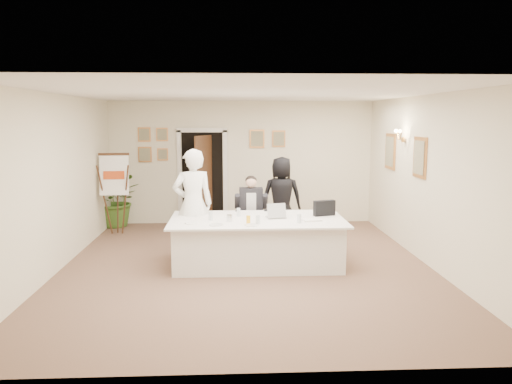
{
  "coord_description": "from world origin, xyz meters",
  "views": [
    {
      "loc": [
        -0.24,
        -7.95,
        2.41
      ],
      "look_at": [
        0.19,
        0.6,
        1.14
      ],
      "focal_mm": 35.0,
      "sensor_mm": 36.0,
      "label": 1
    }
  ],
  "objects_px": {
    "conference_table": "(257,241)",
    "paper_stack": "(311,220)",
    "laptop": "(276,209)",
    "steel_jug": "(229,218)",
    "potted_palm": "(117,199)",
    "seated_man": "(251,212)",
    "flip_chart": "(116,198)",
    "standing_woman": "(282,197)",
    "oj_glass": "(248,220)",
    "standing_man": "(193,204)",
    "laptop_bag": "(324,208)"
  },
  "relations": [
    {
      "from": "potted_palm",
      "to": "oj_glass",
      "type": "bearing_deg",
      "value": -51.17
    },
    {
      "from": "potted_palm",
      "to": "seated_man",
      "type": "bearing_deg",
      "value": -34.83
    },
    {
      "from": "standing_woman",
      "to": "potted_palm",
      "type": "distance_m",
      "value": 3.78
    },
    {
      "from": "paper_stack",
      "to": "steel_jug",
      "type": "distance_m",
      "value": 1.32
    },
    {
      "from": "standing_woman",
      "to": "conference_table",
      "type": "bearing_deg",
      "value": 76.32
    },
    {
      "from": "laptop_bag",
      "to": "oj_glass",
      "type": "height_order",
      "value": "laptop_bag"
    },
    {
      "from": "potted_palm",
      "to": "laptop",
      "type": "bearing_deg",
      "value": -42.47
    },
    {
      "from": "potted_palm",
      "to": "oj_glass",
      "type": "xyz_separation_m",
      "value": [
        2.82,
        -3.51,
        0.23
      ]
    },
    {
      "from": "oj_glass",
      "to": "laptop_bag",
      "type": "bearing_deg",
      "value": 24.74
    },
    {
      "from": "conference_table",
      "to": "laptop_bag",
      "type": "distance_m",
      "value": 1.27
    },
    {
      "from": "steel_jug",
      "to": "oj_glass",
      "type": "bearing_deg",
      "value": -32.36
    },
    {
      "from": "seated_man",
      "to": "flip_chart",
      "type": "distance_m",
      "value": 3.02
    },
    {
      "from": "flip_chart",
      "to": "potted_palm",
      "type": "bearing_deg",
      "value": 101.09
    },
    {
      "from": "conference_table",
      "to": "paper_stack",
      "type": "xyz_separation_m",
      "value": [
        0.86,
        -0.22,
        0.4
      ]
    },
    {
      "from": "standing_woman",
      "to": "laptop",
      "type": "relative_size",
      "value": 4.87
    },
    {
      "from": "standing_woman",
      "to": "seated_man",
      "type": "bearing_deg",
      "value": 55.61
    },
    {
      "from": "potted_palm",
      "to": "paper_stack",
      "type": "height_order",
      "value": "potted_palm"
    },
    {
      "from": "seated_man",
      "to": "paper_stack",
      "type": "distance_m",
      "value": 1.59
    },
    {
      "from": "conference_table",
      "to": "laptop",
      "type": "relative_size",
      "value": 8.41
    },
    {
      "from": "laptop",
      "to": "paper_stack",
      "type": "bearing_deg",
      "value": -40.38
    },
    {
      "from": "oj_glass",
      "to": "steel_jug",
      "type": "distance_m",
      "value": 0.35
    },
    {
      "from": "flip_chart",
      "to": "standing_woman",
      "type": "height_order",
      "value": "flip_chart"
    },
    {
      "from": "conference_table",
      "to": "steel_jug",
      "type": "distance_m",
      "value": 0.67
    },
    {
      "from": "steel_jug",
      "to": "potted_palm",
      "type": "bearing_deg",
      "value": 127.27
    },
    {
      "from": "potted_palm",
      "to": "laptop",
      "type": "height_order",
      "value": "potted_palm"
    },
    {
      "from": "flip_chart",
      "to": "standing_woman",
      "type": "distance_m",
      "value": 3.44
    },
    {
      "from": "standing_man",
      "to": "laptop_bag",
      "type": "height_order",
      "value": "standing_man"
    },
    {
      "from": "flip_chart",
      "to": "paper_stack",
      "type": "xyz_separation_m",
      "value": [
        3.69,
        -2.51,
        0.01
      ]
    },
    {
      "from": "seated_man",
      "to": "laptop",
      "type": "distance_m",
      "value": 1.08
    },
    {
      "from": "standing_man",
      "to": "standing_woman",
      "type": "bearing_deg",
      "value": -152.63
    },
    {
      "from": "conference_table",
      "to": "laptop",
      "type": "height_order",
      "value": "laptop"
    },
    {
      "from": "potted_palm",
      "to": "steel_jug",
      "type": "height_order",
      "value": "potted_palm"
    },
    {
      "from": "laptop_bag",
      "to": "seated_man",
      "type": "bearing_deg",
      "value": 127.27
    },
    {
      "from": "standing_man",
      "to": "paper_stack",
      "type": "distance_m",
      "value": 2.05
    },
    {
      "from": "seated_man",
      "to": "standing_man",
      "type": "height_order",
      "value": "standing_man"
    },
    {
      "from": "standing_man",
      "to": "oj_glass",
      "type": "distance_m",
      "value": 1.23
    },
    {
      "from": "standing_woman",
      "to": "flip_chart",
      "type": "bearing_deg",
      "value": -2.86
    },
    {
      "from": "potted_palm",
      "to": "oj_glass",
      "type": "height_order",
      "value": "potted_palm"
    },
    {
      "from": "conference_table",
      "to": "paper_stack",
      "type": "bearing_deg",
      "value": -14.15
    },
    {
      "from": "laptop_bag",
      "to": "oj_glass",
      "type": "xyz_separation_m",
      "value": [
        -1.31,
        -0.6,
        -0.07
      ]
    },
    {
      "from": "flip_chart",
      "to": "potted_palm",
      "type": "xyz_separation_m",
      "value": [
        -0.16,
        0.81,
        -0.16
      ]
    },
    {
      "from": "paper_stack",
      "to": "standing_man",
      "type": "bearing_deg",
      "value": 162.2
    },
    {
      "from": "standing_man",
      "to": "laptop",
      "type": "bearing_deg",
      "value": 152.6
    },
    {
      "from": "conference_table",
      "to": "steel_jug",
      "type": "xyz_separation_m",
      "value": [
        -0.46,
        -0.21,
        0.44
      ]
    },
    {
      "from": "flip_chart",
      "to": "paper_stack",
      "type": "height_order",
      "value": "flip_chart"
    },
    {
      "from": "seated_man",
      "to": "steel_jug",
      "type": "distance_m",
      "value": 1.35
    },
    {
      "from": "laptop_bag",
      "to": "paper_stack",
      "type": "relative_size",
      "value": 1.27
    },
    {
      "from": "paper_stack",
      "to": "laptop_bag",
      "type": "bearing_deg",
      "value": 55.92
    },
    {
      "from": "standing_man",
      "to": "paper_stack",
      "type": "height_order",
      "value": "standing_man"
    },
    {
      "from": "flip_chart",
      "to": "standing_man",
      "type": "bearing_deg",
      "value": -47.27
    }
  ]
}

